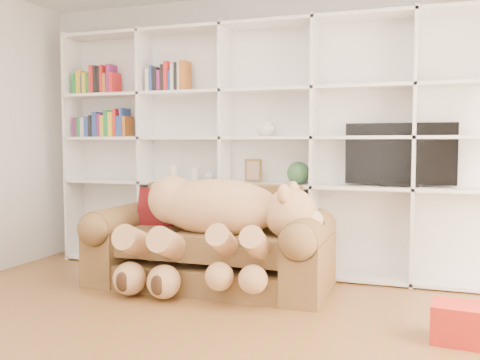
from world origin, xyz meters
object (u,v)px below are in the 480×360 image
at_px(teddy_bear, 215,219).
at_px(gift_box, 458,323).
at_px(sofa, 211,248).
at_px(tv, 400,155).

height_order(teddy_bear, gift_box, teddy_bear).
height_order(sofa, tv, tv).
bearing_deg(sofa, teddy_bear, -57.84).
xyz_separation_m(sofa, gift_box, (1.98, -0.74, -0.21)).
xyz_separation_m(sofa, tv, (1.55, 0.65, 0.81)).
xyz_separation_m(gift_box, tv, (-0.43, 1.39, 1.02)).
xyz_separation_m(teddy_bear, gift_box, (1.87, -0.57, -0.49)).
bearing_deg(sofa, tv, 22.85).
bearing_deg(tv, gift_box, -72.92).
bearing_deg(teddy_bear, sofa, 114.43).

